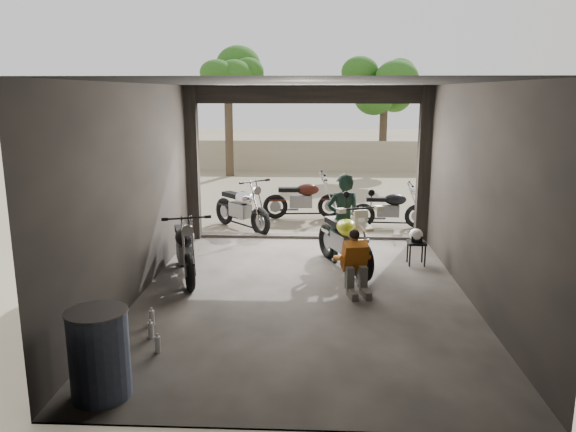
# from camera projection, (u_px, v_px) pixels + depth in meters

# --- Properties ---
(ground) EXTENTS (80.00, 80.00, 0.00)m
(ground) POSITION_uv_depth(u_px,v_px,m) (303.00, 297.00, 8.60)
(ground) COLOR #7A6D56
(ground) RESTS_ON ground
(garage) EXTENTS (7.00, 7.13, 3.20)m
(garage) POSITION_uv_depth(u_px,v_px,m) (304.00, 208.00, 8.86)
(garage) COLOR #2D2B28
(garage) RESTS_ON ground
(boundary_wall) EXTENTS (18.00, 0.30, 1.20)m
(boundary_wall) POSITION_uv_depth(u_px,v_px,m) (311.00, 156.00, 22.12)
(boundary_wall) COLOR gray
(boundary_wall) RESTS_ON ground
(tree_left) EXTENTS (2.20, 2.20, 5.60)m
(tree_left) POSITION_uv_depth(u_px,v_px,m) (228.00, 66.00, 20.07)
(tree_left) COLOR #382B1E
(tree_left) RESTS_ON ground
(tree_right) EXTENTS (2.20, 2.20, 5.00)m
(tree_right) POSITION_uv_depth(u_px,v_px,m) (385.00, 79.00, 21.35)
(tree_right) COLOR #382B1E
(tree_right) RESTS_ON ground
(main_bike) EXTENTS (1.42, 2.02, 1.24)m
(main_bike) POSITION_uv_depth(u_px,v_px,m) (344.00, 235.00, 9.79)
(main_bike) COLOR #E8EAC5
(main_bike) RESTS_ON ground
(left_bike) EXTENTS (1.22, 1.86, 1.17)m
(left_bike) POSITION_uv_depth(u_px,v_px,m) (185.00, 244.00, 9.36)
(left_bike) COLOR black
(left_bike) RESTS_ON ground
(outside_bike_a) EXTENTS (1.74, 1.81, 1.21)m
(outside_bike_a) POSITION_uv_depth(u_px,v_px,m) (241.00, 204.00, 12.62)
(outside_bike_a) COLOR black
(outside_bike_a) RESTS_ON ground
(outside_bike_b) EXTENTS (1.76, 0.85, 1.15)m
(outside_bike_b) POSITION_uv_depth(u_px,v_px,m) (303.00, 196.00, 13.78)
(outside_bike_b) COLOR #40170F
(outside_bike_b) RESTS_ON ground
(outside_bike_c) EXTENTS (1.57, 0.71, 1.04)m
(outside_bike_c) POSITION_uv_depth(u_px,v_px,m) (390.00, 205.00, 12.88)
(outside_bike_c) COLOR black
(outside_bike_c) RESTS_ON ground
(rider) EXTENTS (0.66, 0.49, 1.66)m
(rider) POSITION_uv_depth(u_px,v_px,m) (343.00, 219.00, 10.10)
(rider) COLOR black
(rider) RESTS_ON ground
(mechanic) EXTENTS (0.63, 0.76, 0.97)m
(mechanic) POSITION_uv_depth(u_px,v_px,m) (356.00, 265.00, 8.56)
(mechanic) COLOR #BA6518
(mechanic) RESTS_ON ground
(stool) EXTENTS (0.32, 0.32, 0.45)m
(stool) POSITION_uv_depth(u_px,v_px,m) (417.00, 246.00, 10.07)
(stool) COLOR black
(stool) RESTS_ON ground
(helmet) EXTENTS (0.33, 0.34, 0.23)m
(helmet) POSITION_uv_depth(u_px,v_px,m) (416.00, 235.00, 10.06)
(helmet) COLOR silver
(helmet) RESTS_ON stool
(oil_drum) EXTENTS (0.74, 0.74, 0.94)m
(oil_drum) POSITION_uv_depth(u_px,v_px,m) (99.00, 355.00, 5.67)
(oil_drum) COLOR #435170
(oil_drum) RESTS_ON ground
(sign_post) EXTENTS (0.78, 0.08, 2.34)m
(sign_post) POSITION_uv_depth(u_px,v_px,m) (473.00, 159.00, 12.70)
(sign_post) COLOR black
(sign_post) RESTS_ON ground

